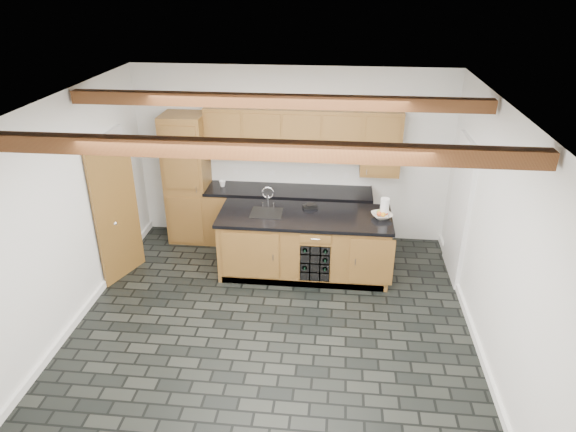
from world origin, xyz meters
name	(u,v)px	position (x,y,z in m)	size (l,w,h in m)	color
ground	(273,323)	(0.00, 0.00, 0.00)	(5.00, 5.00, 0.00)	black
room_shell	(270,196)	(-0.09, 0.53, 1.53)	(5.01, 5.00, 5.00)	white
back_cabinetry	(267,185)	(-0.38, 2.24, 0.98)	(3.65, 0.62, 2.20)	brown
island	(305,244)	(0.31, 1.28, 0.47)	(2.48, 0.96, 0.93)	brown
faucet	(267,210)	(-0.25, 1.33, 0.96)	(0.45, 0.40, 0.34)	black
kitchen_scale	(310,206)	(0.36, 1.53, 0.96)	(0.23, 0.18, 0.06)	black
fruit_bowl	(382,216)	(1.38, 1.31, 0.96)	(0.28, 0.28, 0.07)	beige
fruit_cluster	(382,213)	(1.38, 1.31, 1.00)	(0.16, 0.17, 0.07)	red
paper_towel	(385,208)	(1.41, 1.34, 1.07)	(0.12, 0.12, 0.28)	white
mug	(222,184)	(-1.10, 2.23, 0.98)	(0.10, 0.10, 0.10)	white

